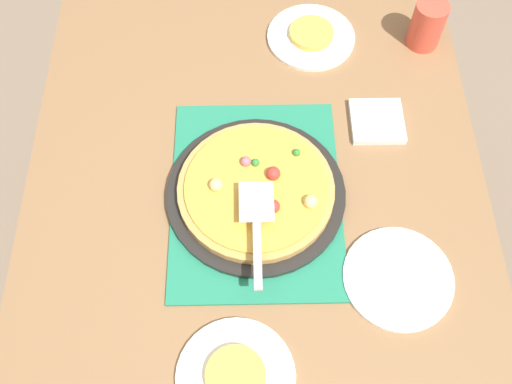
# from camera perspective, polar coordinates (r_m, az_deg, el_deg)

# --- Properties ---
(ground_plane) EXTENTS (8.00, 8.00, 0.00)m
(ground_plane) POSITION_cam_1_polar(r_m,az_deg,el_deg) (1.95, 0.00, -11.06)
(ground_plane) COLOR #84705B
(dining_table) EXTENTS (1.40, 1.00, 0.75)m
(dining_table) POSITION_cam_1_polar(r_m,az_deg,el_deg) (1.35, 0.00, -2.66)
(dining_table) COLOR olive
(dining_table) RESTS_ON ground_plane
(placemat) EXTENTS (0.48, 0.36, 0.01)m
(placemat) POSITION_cam_1_polar(r_m,az_deg,el_deg) (1.25, 0.00, -0.38)
(placemat) COLOR #237F5B
(placemat) RESTS_ON dining_table
(pizza_pan) EXTENTS (0.38, 0.38, 0.01)m
(pizza_pan) POSITION_cam_1_polar(r_m,az_deg,el_deg) (1.24, 0.00, -0.16)
(pizza_pan) COLOR black
(pizza_pan) RESTS_ON placemat
(pizza) EXTENTS (0.33, 0.33, 0.05)m
(pizza) POSITION_cam_1_polar(r_m,az_deg,el_deg) (1.23, 0.04, 0.29)
(pizza) COLOR tan
(pizza) RESTS_ON pizza_pan
(plate_near_left) EXTENTS (0.22, 0.22, 0.01)m
(plate_near_left) POSITION_cam_1_polar(r_m,az_deg,el_deg) (1.12, -1.99, -17.53)
(plate_near_left) COLOR white
(plate_near_left) RESTS_ON dining_table
(plate_far_right) EXTENTS (0.22, 0.22, 0.01)m
(plate_far_right) POSITION_cam_1_polar(r_m,az_deg,el_deg) (1.53, 5.36, 14.76)
(plate_far_right) COLOR white
(plate_far_right) RESTS_ON dining_table
(plate_side) EXTENTS (0.22, 0.22, 0.01)m
(plate_side) POSITION_cam_1_polar(r_m,az_deg,el_deg) (1.21, 13.64, -8.13)
(plate_side) COLOR white
(plate_side) RESTS_ON dining_table
(served_slice_left) EXTENTS (0.11, 0.11, 0.02)m
(served_slice_left) POSITION_cam_1_polar(r_m,az_deg,el_deg) (1.11, -2.01, -17.39)
(served_slice_left) COLOR #EAB747
(served_slice_left) RESTS_ON plate_near_left
(served_slice_right) EXTENTS (0.11, 0.11, 0.02)m
(served_slice_right) POSITION_cam_1_polar(r_m,az_deg,el_deg) (1.52, 5.40, 15.10)
(served_slice_right) COLOR #EAB747
(served_slice_right) RESTS_ON plate_far_right
(cup_far) EXTENTS (0.08, 0.08, 0.12)m
(cup_far) POSITION_cam_1_polar(r_m,az_deg,el_deg) (1.53, 16.29, 15.35)
(cup_far) COLOR #E04C38
(cup_far) RESTS_ON dining_table
(pizza_server) EXTENTS (0.23, 0.07, 0.01)m
(pizza_server) POSITION_cam_1_polar(r_m,az_deg,el_deg) (1.15, 0.11, -3.04)
(pizza_server) COLOR silver
(pizza_server) RESTS_ON pizza
(napkin_stack) EXTENTS (0.12, 0.12, 0.02)m
(napkin_stack) POSITION_cam_1_polar(r_m,az_deg,el_deg) (1.38, 11.67, 6.74)
(napkin_stack) COLOR white
(napkin_stack) RESTS_ON dining_table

